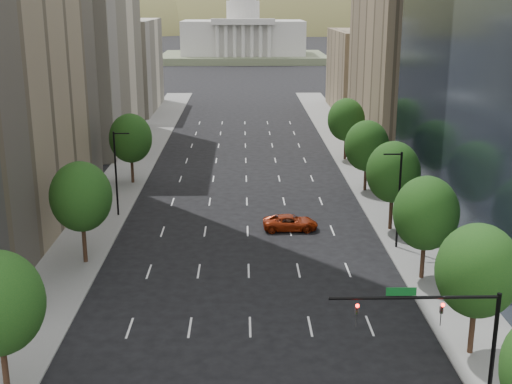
{
  "coord_description": "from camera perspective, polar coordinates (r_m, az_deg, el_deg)",
  "views": [
    {
      "loc": [
        -0.45,
        -2.03,
        21.82
      ],
      "look_at": [
        0.54,
        46.04,
        8.0
      ],
      "focal_mm": 47.05,
      "sensor_mm": 36.0,
      "label": 1
    }
  ],
  "objects": [
    {
      "name": "sidewalk_left",
      "position": [
        67.43,
        -14.03,
        -3.27
      ],
      "size": [
        6.0,
        200.0,
        0.15
      ],
      "primitive_type": "cube",
      "color": "slate",
      "rests_on": "ground"
    },
    {
      "name": "sidewalk_right",
      "position": [
        67.64,
        12.55,
        -3.11
      ],
      "size": [
        6.0,
        200.0,
        0.15
      ],
      "primitive_type": "cube",
      "color": "slate",
      "rests_on": "ground"
    },
    {
      "name": "midrise_cream_left",
      "position": [
        107.94,
        -14.72,
        13.24
      ],
      "size": [
        14.0,
        30.0,
        35.0
      ],
      "primitive_type": "cube",
      "color": "beige",
      "rests_on": "ground"
    },
    {
      "name": "filler_left",
      "position": [
        140.78,
        -11.41,
        10.51
      ],
      "size": [
        14.0,
        26.0,
        18.0
      ],
      "primitive_type": "cube",
      "color": "beige",
      "rests_on": "ground"
    },
    {
      "name": "parking_tan_right",
      "position": [
        105.37,
        13.09,
        11.93
      ],
      "size": [
        14.0,
        30.0,
        30.0
      ],
      "primitive_type": "cube",
      "color": "#8C7759",
      "rests_on": "ground"
    },
    {
      "name": "filler_right",
      "position": [
        138.1,
        9.6,
        10.08
      ],
      "size": [
        14.0,
        26.0,
        16.0
      ],
      "primitive_type": "cube",
      "color": "#8C7759",
      "rests_on": "ground"
    },
    {
      "name": "tree_right_1",
      "position": [
        43.74,
        18.33,
        -6.38
      ],
      "size": [
        5.2,
        5.2,
        8.75
      ],
      "color": "#382316",
      "rests_on": "ground"
    },
    {
      "name": "tree_right_2",
      "position": [
        54.54,
        14.25,
        -1.77
      ],
      "size": [
        5.2,
        5.2,
        8.61
      ],
      "color": "#382316",
      "rests_on": "ground"
    },
    {
      "name": "tree_right_3",
      "position": [
        65.65,
        11.58,
        1.66
      ],
      "size": [
        5.2,
        5.2,
        8.89
      ],
      "color": "#382316",
      "rests_on": "ground"
    },
    {
      "name": "tree_right_4",
      "position": [
        79.1,
        9.4,
        3.89
      ],
      "size": [
        5.2,
        5.2,
        8.46
      ],
      "color": "#382316",
      "rests_on": "ground"
    },
    {
      "name": "tree_right_5",
      "position": [
        94.53,
        7.68,
        6.11
      ],
      "size": [
        5.2,
        5.2,
        8.75
      ],
      "color": "#382316",
      "rests_on": "ground"
    },
    {
      "name": "tree_left_1",
      "position": [
        57.91,
        -14.66,
        -0.39
      ],
      "size": [
        5.2,
        5.2,
        8.97
      ],
      "color": "#382316",
      "rests_on": "ground"
    },
    {
      "name": "tree_left_2",
      "position": [
        82.75,
        -10.61,
        4.51
      ],
      "size": [
        5.2,
        5.2,
        8.68
      ],
      "color": "#382316",
      "rests_on": "ground"
    },
    {
      "name": "streetlight_rn",
      "position": [
        61.1,
        12.01,
        -0.45
      ],
      "size": [
        1.7,
        0.2,
        9.0
      ],
      "color": "black",
      "rests_on": "ground"
    },
    {
      "name": "streetlight_ln",
      "position": [
        70.35,
        -11.78,
        1.73
      ],
      "size": [
        1.7,
        0.2,
        9.0
      ],
      "color": "black",
      "rests_on": "ground"
    },
    {
      "name": "traffic_signal",
      "position": [
        37.73,
        16.17,
        -10.84
      ],
      "size": [
        9.12,
        0.4,
        7.38
      ],
      "color": "black",
      "rests_on": "ground"
    },
    {
      "name": "capitol",
      "position": [
        252.08,
        -1.1,
        13.03
      ],
      "size": [
        60.0,
        40.0,
        35.2
      ],
      "color": "#596647",
      "rests_on": "ground"
    },
    {
      "name": "foothills",
      "position": [
        605.38,
        2.19,
        10.38
      ],
      "size": [
        720.0,
        413.0,
        263.0
      ],
      "color": "olive",
      "rests_on": "ground"
    },
    {
      "name": "car_red_far",
      "position": [
        65.97,
        2.94,
        -2.61
      ],
      "size": [
        5.43,
        2.56,
        1.5
      ],
      "primitive_type": "imported",
      "rotation": [
        0.0,
        0.0,
        1.59
      ],
      "color": "maroon",
      "rests_on": "ground"
    }
  ]
}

